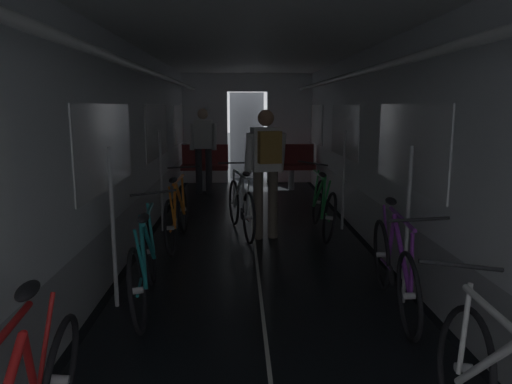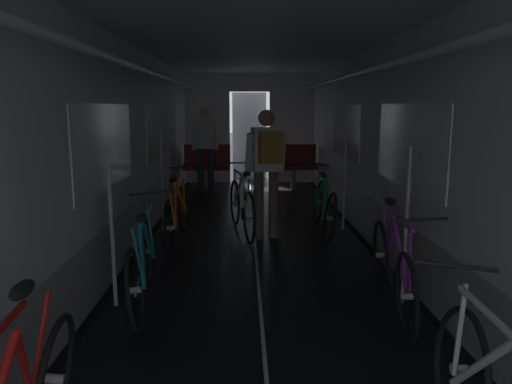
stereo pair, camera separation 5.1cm
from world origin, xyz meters
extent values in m
cube|color=black|center=(-1.41, 3.25, 0.00)|extent=(0.08, 11.50, 0.01)
cube|color=black|center=(1.41, 3.25, 0.00)|extent=(0.08, 11.50, 0.01)
cube|color=beige|center=(0.00, 3.25, 0.00)|extent=(0.03, 11.27, 0.00)
cube|color=#9EA0A5|center=(-1.51, 3.25, 0.30)|extent=(0.12, 11.50, 0.60)
cube|color=silver|center=(-1.51, 3.25, 1.53)|extent=(0.12, 11.50, 1.85)
cube|color=white|center=(-1.45, 2.67, 1.35)|extent=(0.02, 1.90, 0.80)
cube|color=white|center=(-1.45, 5.55, 1.35)|extent=(0.02, 1.90, 0.80)
cube|color=white|center=(-1.45, 8.42, 1.35)|extent=(0.02, 1.90, 0.80)
cube|color=yellow|center=(-1.45, 3.06, 1.35)|extent=(0.01, 0.20, 0.28)
cylinder|color=white|center=(-1.17, 3.25, 2.10)|extent=(0.07, 11.04, 0.07)
cylinder|color=#B7BABF|center=(-1.27, 2.10, 0.70)|extent=(0.04, 0.04, 1.40)
cylinder|color=#B7BABF|center=(-1.27, 4.70, 0.70)|extent=(0.04, 0.04, 1.40)
cube|color=#9EA0A5|center=(1.51, 3.25, 0.30)|extent=(0.12, 11.50, 0.60)
cube|color=silver|center=(1.51, 3.25, 1.53)|extent=(0.12, 11.50, 1.85)
cube|color=white|center=(1.45, 2.67, 1.35)|extent=(0.02, 1.90, 0.80)
cube|color=white|center=(1.45, 5.55, 1.35)|extent=(0.02, 1.90, 0.80)
cube|color=white|center=(1.45, 8.42, 1.35)|extent=(0.02, 1.90, 0.80)
cube|color=yellow|center=(1.45, 2.79, 1.35)|extent=(0.01, 0.20, 0.28)
cylinder|color=white|center=(1.17, 3.25, 2.10)|extent=(0.07, 11.04, 0.07)
cylinder|color=#B7BABF|center=(1.27, 2.10, 0.70)|extent=(0.04, 0.04, 1.40)
cylinder|color=#B7BABF|center=(1.27, 4.70, 0.70)|extent=(0.04, 0.04, 1.40)
cube|color=silver|center=(-0.95, 9.06, 1.23)|extent=(1.00, 0.12, 2.45)
cube|color=silver|center=(0.95, 9.06, 1.23)|extent=(1.00, 0.12, 2.45)
cube|color=silver|center=(0.00, 9.06, 2.25)|extent=(0.90, 0.12, 0.40)
cube|color=#4C4F54|center=(0.00, 9.76, 1.03)|extent=(0.81, 0.04, 2.05)
cube|color=white|center=(0.00, 3.25, 2.51)|extent=(3.14, 11.62, 0.12)
cylinder|color=gray|center=(-0.90, 8.00, 0.22)|extent=(0.12, 0.12, 0.44)
cube|color=maroon|center=(-0.90, 8.00, 0.49)|extent=(0.96, 0.44, 0.10)
cube|color=maroon|center=(-0.90, 8.19, 0.74)|extent=(0.96, 0.08, 0.40)
torus|color=gray|center=(-1.33, 8.22, 0.94)|extent=(0.14, 0.14, 0.02)
cylinder|color=gray|center=(0.90, 8.00, 0.22)|extent=(0.12, 0.12, 0.44)
cube|color=maroon|center=(0.90, 8.00, 0.49)|extent=(0.96, 0.44, 0.10)
cube|color=maroon|center=(0.90, 8.19, 0.74)|extent=(0.96, 0.08, 0.40)
torus|color=gray|center=(0.47, 8.22, 0.94)|extent=(0.14, 0.14, 0.02)
torus|color=black|center=(-1.00, 3.54, 0.33)|extent=(0.09, 0.67, 0.67)
cylinder|color=#B2B2B7|center=(-1.00, 3.54, 0.33)|extent=(0.09, 0.05, 0.05)
torus|color=black|center=(-0.97, 4.56, 0.33)|extent=(0.09, 0.67, 0.67)
cylinder|color=#B2B2B7|center=(-0.97, 4.56, 0.33)|extent=(0.09, 0.05, 0.05)
cylinder|color=orange|center=(-0.97, 4.25, 0.55)|extent=(0.08, 0.54, 0.56)
cylinder|color=orange|center=(-0.98, 3.84, 0.55)|extent=(0.06, 0.34, 0.55)
cylinder|color=orange|center=(-0.96, 4.09, 0.82)|extent=(0.06, 0.82, 0.04)
cylinder|color=orange|center=(-0.98, 3.61, 0.58)|extent=(0.05, 0.16, 0.49)
cylinder|color=orange|center=(-0.99, 3.77, 0.31)|extent=(0.04, 0.45, 0.07)
cylinder|color=orange|center=(-0.96, 4.53, 0.58)|extent=(0.05, 0.09, 0.49)
cylinder|color=black|center=(-0.99, 3.99, 0.29)|extent=(0.03, 0.17, 0.17)
ellipsoid|color=black|center=(-0.96, 3.66, 0.88)|extent=(0.10, 0.24, 0.06)
cylinder|color=black|center=(-0.94, 4.55, 0.92)|extent=(0.44, 0.04, 0.05)
torus|color=black|center=(-1.13, 0.39, 0.33)|extent=(0.19, 0.68, 0.67)
cylinder|color=#B2B2B7|center=(-1.13, 0.39, 0.33)|extent=(0.10, 0.06, 0.06)
cylinder|color=red|center=(-1.13, 0.09, 0.55)|extent=(0.14, 0.34, 0.55)
cylinder|color=red|center=(-1.15, 0.32, 0.57)|extent=(0.08, 0.17, 0.49)
ellipsoid|color=black|center=(-1.19, 0.26, 0.87)|extent=(0.12, 0.25, 0.07)
torus|color=black|center=(1.02, 0.43, 0.33)|extent=(0.14, 0.67, 0.67)
cylinder|color=#B2B2B7|center=(1.02, 0.43, 0.33)|extent=(0.10, 0.05, 0.06)
cylinder|color=silver|center=(0.98, 0.11, 0.55)|extent=(0.08, 0.54, 0.56)
cylinder|color=silver|center=(0.94, -0.04, 0.82)|extent=(0.08, 0.82, 0.04)
cylinder|color=silver|center=(0.99, 0.40, 0.57)|extent=(0.08, 0.09, 0.49)
cylinder|color=black|center=(0.95, 0.42, 0.91)|extent=(0.44, 0.04, 0.07)
torus|color=black|center=(-0.98, 1.61, 0.33)|extent=(0.16, 0.68, 0.67)
cylinder|color=#B2B2B7|center=(-0.98, 1.61, 0.33)|extent=(0.10, 0.06, 0.06)
torus|color=black|center=(-1.07, 2.62, 0.33)|extent=(0.16, 0.68, 0.67)
cylinder|color=#B2B2B7|center=(-1.07, 2.62, 0.33)|extent=(0.10, 0.06, 0.06)
cylinder|color=teal|center=(-1.02, 2.31, 0.55)|extent=(0.05, 0.54, 0.56)
cylinder|color=teal|center=(-0.98, 1.90, 0.55)|extent=(0.12, 0.34, 0.55)
cylinder|color=teal|center=(-0.98, 2.16, 0.82)|extent=(0.11, 0.82, 0.04)
cylinder|color=teal|center=(-0.96, 1.68, 0.57)|extent=(0.06, 0.17, 0.49)
cylinder|color=teal|center=(-1.00, 1.83, 0.31)|extent=(0.07, 0.45, 0.07)
cylinder|color=teal|center=(-1.04, 2.60, 0.57)|extent=(0.08, 0.09, 0.49)
cylinder|color=black|center=(-1.03, 2.05, 0.29)|extent=(0.04, 0.17, 0.17)
ellipsoid|color=black|center=(-0.94, 1.73, 0.88)|extent=(0.12, 0.25, 0.07)
cylinder|color=black|center=(-1.01, 2.62, 0.92)|extent=(0.44, 0.06, 0.07)
torus|color=black|center=(1.16, 2.44, 0.33)|extent=(0.14, 0.67, 0.67)
cylinder|color=#B2B2B7|center=(1.16, 2.44, 0.33)|extent=(0.10, 0.06, 0.06)
torus|color=black|center=(1.07, 1.43, 0.33)|extent=(0.14, 0.67, 0.67)
cylinder|color=#B2B2B7|center=(1.07, 1.43, 0.33)|extent=(0.10, 0.06, 0.06)
cylinder|color=purple|center=(1.11, 1.74, 0.55)|extent=(0.06, 0.54, 0.56)
cylinder|color=purple|center=(1.15, 2.15, 0.55)|extent=(0.10, 0.34, 0.55)
cylinder|color=purple|center=(1.14, 1.89, 0.82)|extent=(0.11, 0.82, 0.04)
cylinder|color=purple|center=(1.17, 2.37, 0.58)|extent=(0.05, 0.17, 0.49)
cylinder|color=purple|center=(1.14, 2.22, 0.31)|extent=(0.07, 0.45, 0.07)
cylinder|color=purple|center=(1.09, 1.46, 0.58)|extent=(0.07, 0.09, 0.49)
cylinder|color=black|center=(1.12, 2.00, 0.29)|extent=(0.04, 0.17, 0.17)
ellipsoid|color=black|center=(1.19, 2.32, 0.88)|extent=(0.12, 0.25, 0.07)
cylinder|color=black|center=(1.11, 1.43, 0.92)|extent=(0.44, 0.06, 0.05)
torus|color=black|center=(0.95, 4.00, 0.33)|extent=(0.15, 0.67, 0.67)
cylinder|color=#B2B2B7|center=(0.95, 4.00, 0.33)|extent=(0.10, 0.05, 0.06)
torus|color=black|center=(0.97, 5.02, 0.33)|extent=(0.15, 0.67, 0.67)
cylinder|color=#B2B2B7|center=(0.97, 5.02, 0.33)|extent=(0.10, 0.05, 0.06)
cylinder|color=#1E8438|center=(0.93, 4.70, 0.55)|extent=(0.11, 0.54, 0.56)
cylinder|color=#1E8438|center=(0.92, 4.29, 0.55)|extent=(0.12, 0.34, 0.55)
cylinder|color=#1E8438|center=(0.89, 4.55, 0.81)|extent=(0.06, 0.82, 0.04)
cylinder|color=#1E8438|center=(0.91, 4.07, 0.57)|extent=(0.10, 0.17, 0.49)
cylinder|color=#1E8438|center=(0.96, 4.22, 0.31)|extent=(0.04, 0.45, 0.07)
cylinder|color=#1E8438|center=(0.93, 4.99, 0.57)|extent=(0.10, 0.09, 0.49)
cylinder|color=black|center=(0.97, 4.45, 0.29)|extent=(0.04, 0.17, 0.17)
ellipsoid|color=black|center=(0.87, 4.12, 0.87)|extent=(0.10, 0.24, 0.07)
cylinder|color=black|center=(0.88, 5.01, 0.91)|extent=(0.44, 0.03, 0.09)
cylinder|color=brown|center=(0.06, 4.25, 0.45)|extent=(0.13, 0.13, 0.90)
cylinder|color=brown|center=(0.25, 4.30, 0.45)|extent=(0.13, 0.13, 0.90)
cube|color=silver|center=(0.15, 4.28, 1.18)|extent=(0.40, 0.29, 0.56)
cylinder|color=silver|center=(-0.07, 4.25, 1.13)|extent=(0.13, 0.21, 0.53)
cylinder|color=silver|center=(0.36, 4.35, 1.13)|extent=(0.13, 0.21, 0.53)
sphere|color=#9E7051|center=(0.15, 4.28, 1.58)|extent=(0.21, 0.21, 0.21)
cube|color=olive|center=(0.19, 4.11, 1.22)|extent=(0.31, 0.22, 0.40)
torus|color=black|center=(-0.07, 4.03, 0.33)|extent=(0.18, 0.67, 0.67)
cylinder|color=#B2B2B7|center=(-0.07, 4.03, 0.33)|extent=(0.10, 0.07, 0.05)
torus|color=black|center=(-0.27, 5.03, 0.33)|extent=(0.18, 0.67, 0.67)
cylinder|color=#B2B2B7|center=(-0.27, 5.03, 0.33)|extent=(0.10, 0.07, 0.05)
cylinder|color=#ADAFB5|center=(-0.21, 4.72, 0.55)|extent=(0.15, 0.53, 0.56)
cylinder|color=#ADAFB5|center=(-0.13, 4.31, 0.55)|extent=(0.10, 0.34, 0.55)
cylinder|color=#ADAFB5|center=(-0.18, 4.56, 0.82)|extent=(0.19, 0.81, 0.03)
cylinder|color=#ADAFB5|center=(-0.09, 4.09, 0.58)|extent=(0.06, 0.16, 0.49)
cylinder|color=#ADAFB5|center=(-0.11, 4.25, 0.31)|extent=(0.11, 0.45, 0.07)
cylinder|color=#ADAFB5|center=(-0.27, 5.00, 0.58)|extent=(0.04, 0.09, 0.49)
cylinder|color=black|center=(-0.16, 4.47, 0.29)|extent=(0.05, 0.17, 0.17)
ellipsoid|color=black|center=(-0.10, 4.14, 0.88)|extent=(0.14, 0.25, 0.06)
cylinder|color=black|center=(-0.28, 5.01, 0.92)|extent=(0.44, 0.11, 0.03)
cylinder|color=#2D2D33|center=(-0.80, 7.70, 0.45)|extent=(0.13, 0.13, 0.90)
cylinder|color=#2D2D33|center=(-1.00, 7.70, 0.45)|extent=(0.13, 0.13, 0.90)
cube|color=silver|center=(-0.90, 7.70, 1.18)|extent=(0.36, 0.22, 0.56)
cylinder|color=silver|center=(-0.68, 7.68, 1.13)|extent=(0.09, 0.20, 0.53)
cylinder|color=silver|center=(-1.12, 7.68, 1.13)|extent=(0.09, 0.20, 0.53)
sphere|color=beige|center=(-0.90, 7.70, 1.58)|extent=(0.21, 0.21, 0.21)
camera|label=1|loc=(-0.19, -1.93, 1.73)|focal=33.86mm
camera|label=2|loc=(-0.14, -1.93, 1.73)|focal=33.86mm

